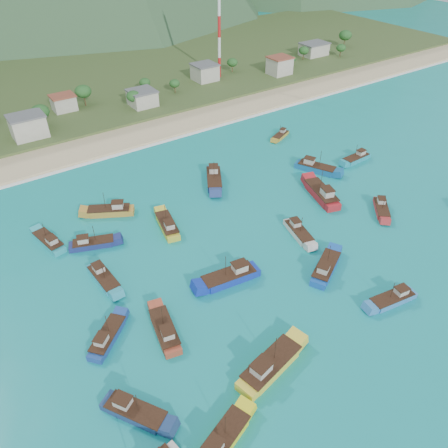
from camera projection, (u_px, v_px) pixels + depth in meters
ground at (275, 277)px, 90.76m from camera, size 600.00×600.00×0.00m
beach at (121, 139)px, 142.96m from camera, size 400.00×18.00×1.20m
land at (61, 86)px, 183.27m from camera, size 400.00×110.00×2.40m
surf_line at (133, 150)px, 136.68m from camera, size 400.00×2.50×0.08m
village at (129, 94)px, 162.39m from camera, size 215.10×30.18×7.12m
vegetation at (96, 100)px, 156.83m from camera, size 274.05×25.39×8.51m
radio_tower at (219, 16)px, 173.18m from camera, size 1.20×1.20×48.28m
boat_0 at (321, 194)px, 114.37m from camera, size 7.72×14.16×8.02m
boat_1 at (230, 277)px, 89.45m from camera, size 12.81×5.25×7.35m
boat_2 at (93, 244)px, 98.49m from camera, size 10.49×6.28×5.96m
boat_4 at (392, 299)px, 84.87m from camera, size 10.38×4.50×5.93m
boat_5 at (214, 179)px, 120.45m from camera, size 9.66×12.79×7.48m
boat_6 at (281, 136)px, 143.64m from camera, size 8.50×5.52×4.86m
boat_7 at (381, 209)px, 109.55m from camera, size 8.40×8.95×5.61m
boat_8 at (108, 337)px, 77.55m from camera, size 9.41×8.71×5.86m
boat_9 at (135, 412)px, 66.17m from camera, size 8.35×10.69×6.30m
boat_10 at (49, 242)px, 99.00m from camera, size 5.01×10.59×6.02m
boat_11 at (270, 366)px, 72.38m from camera, size 13.67×6.55×7.77m
boat_12 at (326, 268)px, 91.79m from camera, size 11.60×8.30×6.71m
boat_15 at (316, 168)px, 125.68m from camera, size 8.36×12.15×6.99m
boat_16 at (299, 232)px, 101.80m from camera, size 5.34×10.55×5.99m
boat_17 at (104, 279)px, 89.46m from camera, size 3.71×10.50×6.10m
boat_19 at (167, 226)px, 103.75m from camera, size 5.46×11.37×6.46m
boat_25 at (356, 159)px, 130.58m from camera, size 10.15×3.40×5.92m
boat_27 at (110, 211)px, 108.49m from camera, size 11.61×8.46×6.73m
boat_30 at (222, 441)px, 62.59m from camera, size 11.49×6.89×6.52m
boat_32 at (165, 331)px, 78.62m from camera, size 5.32×11.26×6.40m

